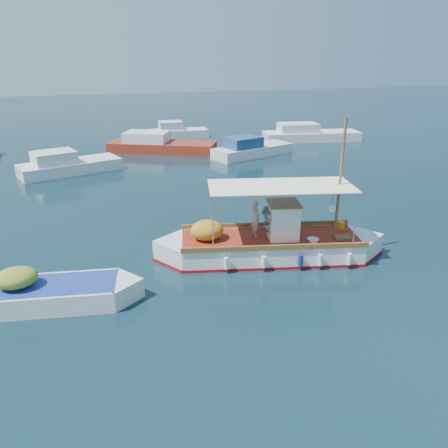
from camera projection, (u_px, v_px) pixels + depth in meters
name	position (u px, v px, depth m)	size (l,w,h in m)	color
ground	(260.00, 258.00, 17.34)	(160.00, 160.00, 0.00)	black
fishing_caique	(269.00, 245.00, 17.32)	(9.01, 3.99, 5.64)	white
dinghy	(44.00, 295.00, 14.06)	(6.23, 2.49, 1.54)	white
bg_boat_nw	(67.00, 166.00, 29.48)	(6.96, 4.29, 1.80)	silver
bg_boat_n	(159.00, 146.00, 36.11)	(9.02, 6.35, 1.80)	maroon
bg_boat_ne	(251.00, 150.00, 34.41)	(7.05, 4.24, 1.80)	silver
bg_boat_e	(308.00, 135.00, 40.80)	(9.20, 3.99, 1.80)	silver
bg_boat_far_n	(178.00, 133.00, 41.99)	(5.49, 2.28, 1.80)	silver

